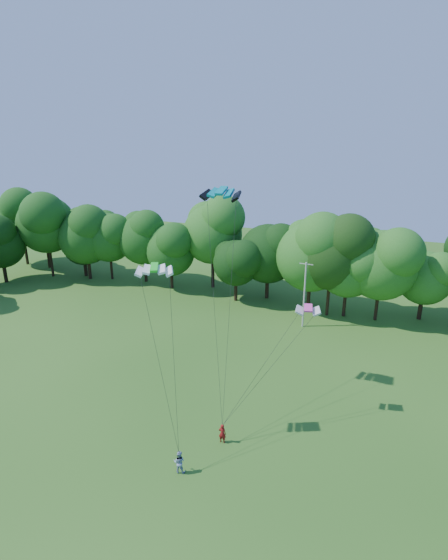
% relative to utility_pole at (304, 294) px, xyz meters
% --- Properties ---
extents(ground, '(160.00, 160.00, 0.00)m').
position_rel_utility_pole_xyz_m(ground, '(-3.76, -29.50, -4.02)').
color(ground, '#275717').
rests_on(ground, ground).
extents(utility_pole, '(1.56, 0.20, 7.80)m').
position_rel_utility_pole_xyz_m(utility_pole, '(0.00, 0.00, 0.00)').
color(utility_pole, '#B0B0A7').
rests_on(utility_pole, ground).
extents(kite_flyer_left, '(0.57, 0.39, 1.53)m').
position_rel_utility_pole_xyz_m(kite_flyer_left, '(-1.60, -22.09, -3.26)').
color(kite_flyer_left, maroon).
rests_on(kite_flyer_left, ground).
extents(kite_flyer_right, '(0.88, 0.74, 1.62)m').
position_rel_utility_pole_xyz_m(kite_flyer_right, '(-3.23, -25.85, -3.21)').
color(kite_flyer_right, '#879BBB').
rests_on(kite_flyer_right, ground).
extents(kite_teal, '(3.12, 1.41, 0.62)m').
position_rel_utility_pole_xyz_m(kite_teal, '(-4.54, -14.52, 13.17)').
color(kite_teal, '#04818D').
rests_on(kite_teal, ground).
extents(kite_green, '(2.69, 2.02, 0.41)m').
position_rel_utility_pole_xyz_m(kite_green, '(-6.26, -22.53, 9.02)').
color(kite_green, '#20D82A').
rests_on(kite_green, ground).
extents(kite_pink, '(2.00, 1.27, 0.39)m').
position_rel_utility_pole_xyz_m(kite_pink, '(3.07, -16.14, 4.99)').
color(kite_pink, '#FF46B5').
rests_on(kite_pink, ground).
extents(tree_back_west, '(8.93, 8.93, 13.00)m').
position_rel_utility_pole_xyz_m(tree_back_west, '(-34.20, 5.88, 4.09)').
color(tree_back_west, '#362415').
rests_on(tree_back_west, ground).
extents(tree_back_center, '(9.03, 9.03, 13.14)m').
position_rel_utility_pole_xyz_m(tree_back_center, '(2.18, 4.43, 4.18)').
color(tree_back_center, black).
rests_on(tree_back_center, ground).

